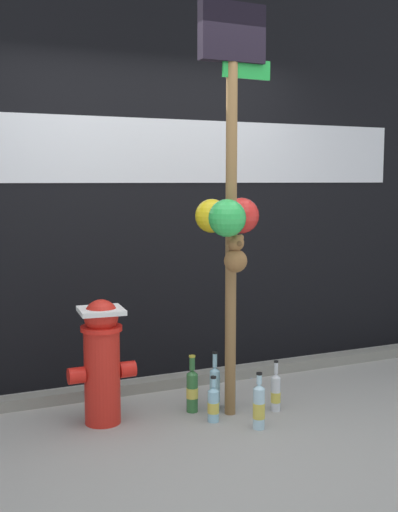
{
  "coord_description": "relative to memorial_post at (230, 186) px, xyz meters",
  "views": [
    {
      "loc": [
        -1.67,
        -3.27,
        1.54
      ],
      "look_at": [
        -0.02,
        0.43,
        1.07
      ],
      "focal_mm": 45.37,
      "sensor_mm": 36.0,
      "label": 1
    }
  ],
  "objects": [
    {
      "name": "bottle_4",
      "position": [
        0.05,
        0.08,
        -1.34
      ],
      "size": [
        0.08,
        0.08,
        0.41
      ],
      "color": "#B2DBEA",
      "rests_on": "ground_plane"
    },
    {
      "name": "bottle_1",
      "position": [
        -0.22,
        0.11,
        -1.35
      ],
      "size": [
        0.08,
        0.08,
        0.39
      ],
      "color": "#337038",
      "rests_on": "ground_plane"
    },
    {
      "name": "memorial_post",
      "position": [
        0.0,
        0.0,
        0.0
      ],
      "size": [
        0.5,
        0.58,
        2.63
      ],
      "color": "olive",
      "rests_on": "ground_plane"
    },
    {
      "name": "building_wall",
      "position": [
        -0.21,
        1.08,
        0.14
      ],
      "size": [
        10.0,
        0.21,
        3.29
      ],
      "color": "black",
      "rests_on": "ground_plane"
    },
    {
      "name": "bottle_2",
      "position": [
        -0.07,
        0.06,
        -1.34
      ],
      "size": [
        0.07,
        0.07,
        0.41
      ],
      "color": "#93CCE0",
      "rests_on": "ground_plane"
    },
    {
      "name": "fire_hydrant",
      "position": [
        -0.82,
        0.17,
        -1.09
      ],
      "size": [
        0.43,
        0.3,
        0.8
      ],
      "color": "red",
      "rests_on": "ground_plane"
    },
    {
      "name": "bottle_5",
      "position": [
        0.04,
        -0.33,
        -1.36
      ],
      "size": [
        0.08,
        0.08,
        0.36
      ],
      "color": "#B2DBEA",
      "rests_on": "ground_plane"
    },
    {
      "name": "curb_strip",
      "position": [
        -0.21,
        0.65,
        -1.47
      ],
      "size": [
        8.0,
        0.12,
        0.08
      ],
      "primitive_type": "cube",
      "color": "gray",
      "rests_on": "ground_plane"
    },
    {
      "name": "bottle_3",
      "position": [
        0.3,
        -0.1,
        -1.38
      ],
      "size": [
        0.07,
        0.07,
        0.35
      ],
      "color": "silver",
      "rests_on": "ground_plane"
    },
    {
      "name": "ground_plane",
      "position": [
        -0.21,
        -0.45,
        -1.51
      ],
      "size": [
        14.0,
        14.0,
        0.0
      ],
      "primitive_type": "plane",
      "color": "#9E9B93"
    },
    {
      "name": "bottle_0",
      "position": [
        -0.16,
        -0.1,
        -1.39
      ],
      "size": [
        0.08,
        0.08,
        0.3
      ],
      "color": "#93CCE0",
      "rests_on": "ground_plane"
    },
    {
      "name": "litter_1",
      "position": [
        0.49,
        0.64,
        -1.5
      ],
      "size": [
        0.08,
        0.12,
        0.01
      ],
      "primitive_type": "cube",
      "rotation": [
        0.0,
        0.0,
        1.91
      ],
      "color": "#8C99B2",
      "rests_on": "ground_plane"
    }
  ]
}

